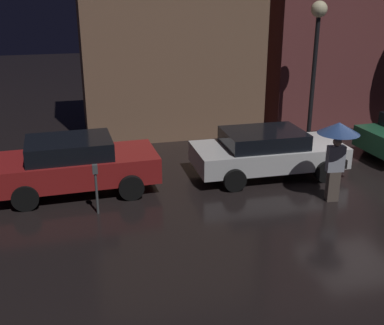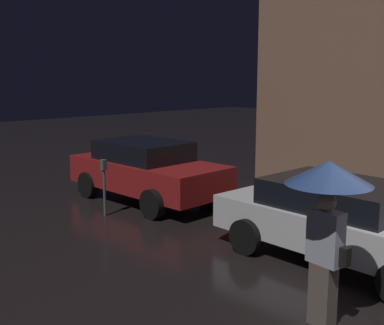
% 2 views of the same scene
% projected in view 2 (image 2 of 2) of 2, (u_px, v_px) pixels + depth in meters
% --- Properties ---
extents(parked_car_red, '(4.15, 2.00, 1.44)m').
position_uv_depth(parked_car_red, '(147.00, 169.00, 11.61)').
color(parked_car_red, maroon).
rests_on(parked_car_red, ground).
extents(parked_car_white, '(4.24, 2.04, 1.30)m').
position_uv_depth(parked_car_white, '(343.00, 219.00, 7.79)').
color(parked_car_white, silver).
rests_on(parked_car_white, ground).
extents(pedestrian_with_umbrella, '(1.01, 1.01, 2.03)m').
position_uv_depth(pedestrian_with_umbrella, '(328.00, 198.00, 5.57)').
color(pedestrian_with_umbrella, '#66564C').
rests_on(pedestrian_with_umbrella, ground).
extents(parking_meter, '(0.12, 0.10, 1.23)m').
position_uv_depth(parking_meter, '(104.00, 181.00, 10.29)').
color(parking_meter, '#4C5154').
rests_on(parking_meter, ground).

